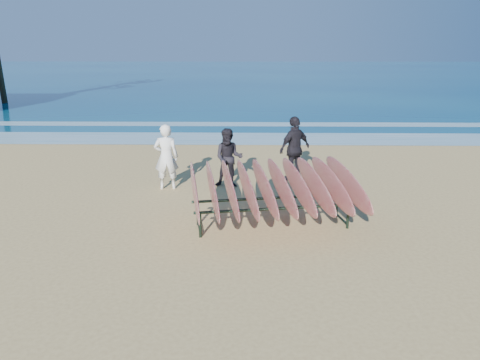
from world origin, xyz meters
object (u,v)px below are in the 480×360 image
Objects in this scene: surfboard_rack at (273,187)px; person_white at (166,157)px; person_dark_b at (295,149)px; person_dark_a at (229,158)px.

surfboard_rack is 2.14× the size of person_white.
person_white is at bearing 124.84° from surfboard_rack.
surfboard_rack is 2.05× the size of person_dark_b.
person_dark_b reaches higher than surfboard_rack.
person_dark_b reaches higher than person_white.
person_dark_a is at bearing -17.87° from person_dark_b.
person_white is 0.96× the size of person_dark_b.
surfboard_rack is at bearing 39.69° from person_dark_b.
person_dark_a is 1.86m from person_dark_b.
surfboard_rack is 2.35× the size of person_dark_a.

